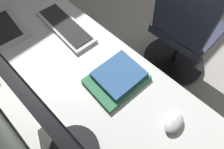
{
  "coord_description": "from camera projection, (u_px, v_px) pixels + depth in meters",
  "views": [
    {
      "loc": [
        -0.38,
        2.03,
        1.54
      ],
      "look_at": [
        -0.13,
        1.77,
        0.95
      ],
      "focal_mm": 30.96,
      "sensor_mm": 36.0,
      "label": 1
    }
  ],
  "objects": [
    {
      "name": "office_chair",
      "position": [
        182.0,
        33.0,
        1.46
      ],
      "size": [
        0.56,
        0.56,
        0.97
      ],
      "color": "#383D56",
      "rests_on": "ground"
    },
    {
      "name": "monitor_primary",
      "position": [
        62.0,
        135.0,
        0.56
      ],
      "size": [
        0.55,
        0.2,
        0.42
      ],
      "color": "black",
      "rests_on": "desk"
    },
    {
      "name": "book_stack_near",
      "position": [
        118.0,
        77.0,
        0.92
      ],
      "size": [
        0.23,
        0.28,
        0.04
      ],
      "color": "#3D8456",
      "rests_on": "desk"
    },
    {
      "name": "keyboard_main",
      "position": [
        65.0,
        26.0,
        1.11
      ],
      "size": [
        0.43,
        0.16,
        0.02
      ],
      "color": "silver",
      "rests_on": "desk"
    },
    {
      "name": "mouse_main",
      "position": [
        174.0,
        123.0,
        0.81
      ],
      "size": [
        0.06,
        0.1,
        0.03
      ],
      "primitive_type": "ellipsoid",
      "color": "silver",
      "rests_on": "desk"
    },
    {
      "name": "drawer_pedestal",
      "position": [
        51.0,
        78.0,
        1.38
      ],
      "size": [
        0.4,
        0.51,
        0.69
      ],
      "color": "white",
      "rests_on": "ground"
    },
    {
      "name": "desk",
      "position": [
        105.0,
        112.0,
        0.92
      ],
      "size": [
        2.26,
        0.67,
        0.73
      ],
      "color": "white",
      "rests_on": "ground"
    },
    {
      "name": "floor_plane",
      "position": [
        214.0,
        17.0,
        2.2
      ],
      "size": [
        5.22,
        5.22,
        0.0
      ],
      "primitive_type": "plane",
      "color": "#B2ADA3"
    }
  ]
}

